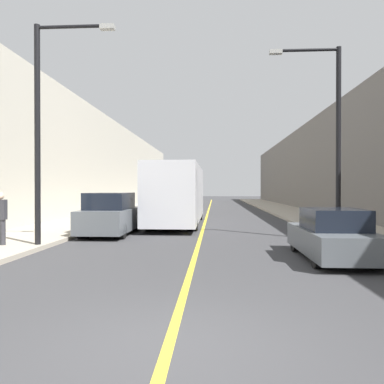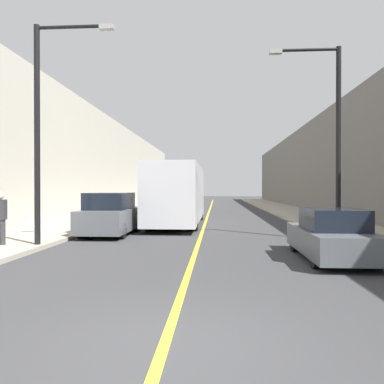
{
  "view_description": "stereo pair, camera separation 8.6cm",
  "coord_description": "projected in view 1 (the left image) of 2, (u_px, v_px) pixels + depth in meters",
  "views": [
    {
      "loc": [
        0.62,
        -4.88,
        2.11
      ],
      "look_at": [
        -0.45,
        12.58,
        1.95
      ],
      "focal_mm": 35.0,
      "sensor_mm": 36.0,
      "label": 1
    },
    {
      "loc": [
        0.71,
        -4.88,
        2.11
      ],
      "look_at": [
        -0.45,
        12.58,
        1.95
      ],
      "focal_mm": 35.0,
      "sensor_mm": 36.0,
      "label": 2
    }
  ],
  "objects": [
    {
      "name": "road_center_line",
      "position": [
        208.0,
        211.0,
        34.87
      ],
      "size": [
        0.16,
        72.0,
        0.01
      ],
      "primitive_type": "cube",
      "color": "gold",
      "rests_on": "ground"
    },
    {
      "name": "pedestrian",
      "position": [
        0.0,
        218.0,
        12.93
      ],
      "size": [
        0.4,
        0.26,
        1.82
      ],
      "color": "#2D2D33",
      "rests_on": "sidewalk_left"
    },
    {
      "name": "building_row_right",
      "position": [
        331.0,
        166.0,
        34.15
      ],
      "size": [
        4.0,
        72.0,
        8.32
      ],
      "primitive_type": "cube",
      "color": "#66605B",
      "rests_on": "ground"
    },
    {
      "name": "sidewalk_left",
      "position": [
        132.0,
        210.0,
        35.31
      ],
      "size": [
        3.93,
        72.0,
        0.16
      ],
      "primitive_type": "cube",
      "color": "#A89E8C",
      "rests_on": "ground"
    },
    {
      "name": "ground_plane",
      "position": [
        168.0,
        348.0,
        4.93
      ],
      "size": [
        200.0,
        200.0,
        0.0
      ],
      "primitive_type": "plane",
      "color": "#38383A"
    },
    {
      "name": "car_right_near",
      "position": [
        332.0,
        237.0,
        11.09
      ],
      "size": [
        1.79,
        4.28,
        1.52
      ],
      "color": "#51565B",
      "rests_on": "ground"
    },
    {
      "name": "sidewalk_right",
      "position": [
        287.0,
        211.0,
        34.43
      ],
      "size": [
        3.93,
        72.0,
        0.16
      ],
      "primitive_type": "cube",
      "color": "#A89E8C",
      "rests_on": "ground"
    },
    {
      "name": "street_lamp_left",
      "position": [
        45.0,
        119.0,
        13.01
      ],
      "size": [
        2.84,
        0.24,
        7.65
      ],
      "color": "black",
      "rests_on": "sidewalk_left"
    },
    {
      "name": "street_lamp_right",
      "position": [
        332.0,
        128.0,
        14.98
      ],
      "size": [
        2.84,
        0.24,
        7.62
      ],
      "color": "black",
      "rests_on": "sidewalk_right"
    },
    {
      "name": "building_row_left",
      "position": [
        90.0,
        165.0,
        35.52
      ],
      "size": [
        4.0,
        72.0,
        8.78
      ],
      "primitive_type": "cube",
      "color": "#B7B2A3",
      "rests_on": "ground"
    },
    {
      "name": "bus",
      "position": [
        178.0,
        194.0,
        21.93
      ],
      "size": [
        2.59,
        10.65,
        3.4
      ],
      "color": "silver",
      "rests_on": "ground"
    },
    {
      "name": "parked_suv_left",
      "position": [
        111.0,
        215.0,
        17.08
      ],
      "size": [
        1.98,
        4.71,
        1.92
      ],
      "color": "#51565B",
      "rests_on": "ground"
    }
  ]
}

